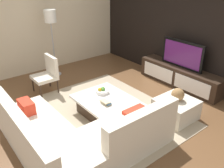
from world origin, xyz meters
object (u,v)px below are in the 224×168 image
(television, at_px, (182,54))
(coffee_table, at_px, (104,105))
(media_console, at_px, (179,76))
(floor_lamp, at_px, (51,21))
(ottoman, at_px, (176,109))
(sectional_couch, at_px, (76,136))
(book_stack, at_px, (106,102))
(accent_chair_near, at_px, (48,72))
(decorative_ball, at_px, (178,94))
(fruit_bowl, at_px, (102,91))

(television, distance_m, coffee_table, 2.38)
(media_console, relative_size, floor_lamp, 1.26)
(floor_lamp, distance_m, ottoman, 3.80)
(floor_lamp, bearing_deg, sectional_couch, -20.76)
(media_console, height_order, book_stack, media_console)
(sectional_couch, height_order, floor_lamp, floor_lamp)
(coffee_table, distance_m, accent_chair_near, 1.73)
(television, relative_size, book_stack, 5.15)
(television, height_order, book_stack, television)
(sectional_couch, bearing_deg, decorative_ball, 78.87)
(decorative_ball, relative_size, book_stack, 1.11)
(ottoman, xyz_separation_m, book_stack, (-0.77, -1.15, 0.21))
(ottoman, relative_size, fruit_bowl, 2.50)
(media_console, height_order, television, television)
(media_console, relative_size, accent_chair_near, 2.56)
(floor_lamp, bearing_deg, ottoman, 13.97)
(book_stack, bearing_deg, floor_lamp, 173.96)
(sectional_couch, xyz_separation_m, accent_chair_near, (-2.25, 0.58, 0.21))
(floor_lamp, distance_m, decorative_ball, 3.70)
(sectional_couch, xyz_separation_m, decorative_ball, (0.40, 2.03, 0.24))
(coffee_table, distance_m, fruit_bowl, 0.30)
(television, xyz_separation_m, sectional_couch, (0.49, -3.29, -0.55))
(accent_chair_near, xyz_separation_m, ottoman, (2.65, 1.45, -0.29))
(sectional_couch, distance_m, book_stack, 0.96)
(media_console, xyz_separation_m, ottoman, (0.89, -1.26, -0.05))
(accent_chair_near, distance_m, fruit_bowl, 1.57)
(media_console, distance_m, accent_chair_near, 3.24)
(ottoman, height_order, fruit_bowl, fruit_bowl)
(coffee_table, bearing_deg, accent_chair_near, -165.85)
(floor_lamp, xyz_separation_m, decorative_ball, (3.47, 0.86, -0.97))
(accent_chair_near, bearing_deg, sectional_couch, -10.33)
(fruit_bowl, bearing_deg, ottoman, 38.68)
(floor_lamp, xyz_separation_m, fruit_bowl, (2.30, -0.07, -1.06))
(accent_chair_near, relative_size, floor_lamp, 0.49)
(ottoman, bearing_deg, coffee_table, -133.72)
(sectional_couch, distance_m, coffee_table, 1.16)
(media_console, relative_size, ottoman, 3.19)
(book_stack, bearing_deg, ottoman, 56.31)
(fruit_bowl, xyz_separation_m, decorative_ball, (1.17, 0.94, 0.10))
(accent_chair_near, distance_m, floor_lamp, 1.42)
(decorative_ball, bearing_deg, ottoman, 0.00)
(television, bearing_deg, fruit_bowl, -97.27)
(floor_lamp, relative_size, ottoman, 2.53)
(floor_lamp, distance_m, fruit_bowl, 2.54)
(media_console, xyz_separation_m, coffee_table, (-0.10, -2.30, -0.05))
(media_console, distance_m, book_stack, 2.42)
(ottoman, relative_size, book_stack, 3.13)
(media_console, xyz_separation_m, accent_chair_near, (-1.76, -2.71, 0.24))
(television, xyz_separation_m, book_stack, (0.12, -2.41, -0.42))
(decorative_ball, xyz_separation_m, book_stack, (-0.77, -1.15, -0.11))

